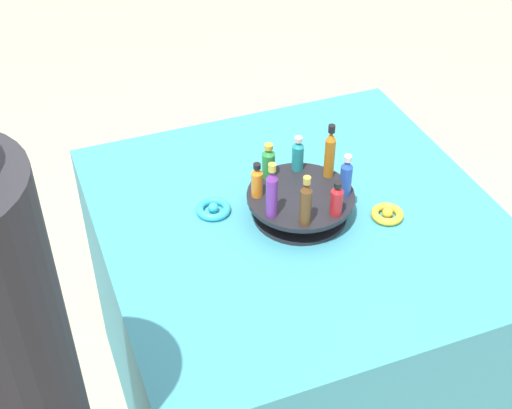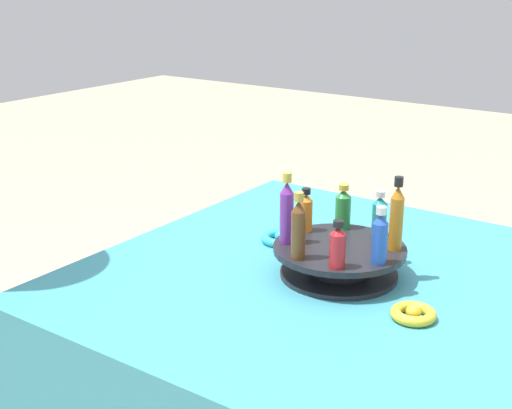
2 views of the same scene
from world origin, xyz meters
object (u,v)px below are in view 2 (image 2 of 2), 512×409
object	(u,v)px
bottle_teal	(379,215)
ribbon_bow_gold	(413,314)
display_stand	(339,260)
bottle_red	(338,246)
bottle_green	(343,208)
bottle_purple	(287,211)
bottle_orange	(306,211)
bottle_amber	(397,217)
ribbon_bow_teal	(280,238)
bottle_brown	(298,228)
bottle_blue	(380,238)

from	to	relation	value
bottle_teal	ribbon_bow_gold	distance (m)	0.27
display_stand	bottle_teal	distance (m)	0.13
bottle_red	bottle_green	size ratio (longest dim) A/B	0.95
bottle_green	bottle_purple	bearing A→B (deg)	71.02
bottle_red	bottle_orange	bearing A→B (deg)	-41.48
bottle_amber	bottle_purple	bearing A→B (deg)	26.02
bottle_red	ribbon_bow_gold	bearing A→B (deg)	-176.53
bottle_red	ribbon_bow_teal	world-z (taller)	bottle_red
bottle_green	bottle_orange	bearing A→B (deg)	48.52
bottle_amber	ribbon_bow_teal	world-z (taller)	bottle_amber
bottle_brown	ribbon_bow_gold	world-z (taller)	bottle_brown
bottle_brown	bottle_teal	xyz separation A→B (m)	(-0.07, -0.20, -0.02)
bottle_orange	bottle_green	size ratio (longest dim) A/B	0.97
bottle_brown	ribbon_bow_gold	size ratio (longest dim) A/B	1.62
bottle_orange	bottle_teal	xyz separation A→B (m)	(-0.14, -0.07, 0.00)
bottle_amber	bottle_green	xyz separation A→B (m)	(0.14, -0.05, -0.02)
bottle_purple	bottle_brown	bearing A→B (deg)	138.52
display_stand	bottle_orange	xyz separation A→B (m)	(0.10, -0.04, 0.07)
bottle_teal	bottle_green	world-z (taller)	bottle_green
display_stand	bottle_purple	distance (m)	0.15
bottle_red	ribbon_bow_gold	size ratio (longest dim) A/B	1.13
bottle_orange	bottle_teal	world-z (taller)	bottle_teal
ribbon_bow_gold	bottle_blue	bearing A→B (deg)	-28.36
bottle_red	bottle_teal	world-z (taller)	bottle_teal
bottle_green	ribbon_bow_teal	world-z (taller)	bottle_green
bottle_blue	ribbon_bow_gold	xyz separation A→B (m)	(-0.10, 0.05, -0.11)
bottle_purple	ribbon_bow_teal	bearing A→B (deg)	-52.78
bottle_orange	ribbon_bow_gold	xyz separation A→B (m)	(-0.30, 0.12, -0.10)
display_stand	bottle_amber	xyz separation A→B (m)	(-0.10, -0.05, 0.10)
bottle_red	bottle_amber	world-z (taller)	bottle_amber
bottle_teal	ribbon_bow_teal	world-z (taller)	bottle_teal
display_stand	bottle_teal	bearing A→B (deg)	-108.98
bottle_purple	bottle_teal	world-z (taller)	bottle_purple
display_stand	bottle_brown	distance (m)	0.14
bottle_amber	ribbon_bow_teal	size ratio (longest dim) A/B	1.70
bottle_brown	bottle_red	xyz separation A→B (m)	(-0.08, -0.01, -0.02)
bottle_orange	bottle_brown	size ratio (longest dim) A/B	0.71
bottle_brown	bottle_teal	distance (m)	0.22
bottle_orange	bottle_purple	distance (m)	0.09
bottle_purple	ribbon_bow_gold	xyz separation A→B (m)	(-0.30, 0.04, -0.12)
ribbon_bow_gold	ribbon_bow_teal	bearing A→B (deg)	-23.73
display_stand	ribbon_bow_gold	distance (m)	0.22
bottle_blue	bottle_amber	size ratio (longest dim) A/B	0.75
bottle_orange	ribbon_bow_gold	world-z (taller)	bottle_orange
bottle_green	bottle_amber	bearing A→B (deg)	161.02
bottle_purple	display_stand	bearing A→B (deg)	-153.98
bottle_red	bottle_teal	size ratio (longest dim) A/B	0.96
bottle_blue	bottle_green	size ratio (longest dim) A/B	1.16
bottle_purple	bottle_brown	distance (m)	0.08
bottle_purple	ribbon_bow_gold	distance (m)	0.32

